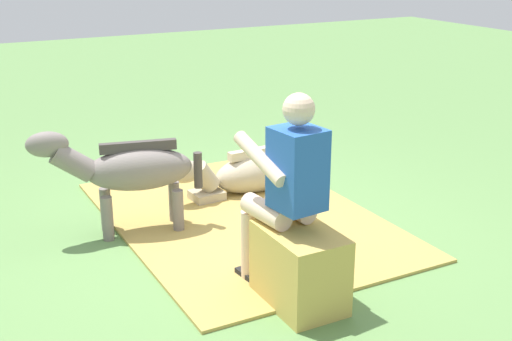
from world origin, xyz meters
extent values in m
plane|color=#608C4C|center=(0.00, 0.00, 0.00)|extent=(24.00, 24.00, 0.00)
cube|color=tan|center=(0.27, -0.20, 0.01)|extent=(2.92, 2.06, 0.02)
cube|color=tan|center=(-1.14, 0.11, 0.26)|extent=(0.62, 0.41, 0.51)
cylinder|color=beige|center=(-0.90, 0.23, 0.58)|extent=(0.41, 0.18, 0.14)
cylinder|color=beige|center=(-0.70, 0.26, 0.26)|extent=(0.11, 0.11, 0.51)
cube|color=black|center=(-0.70, 0.26, 0.03)|extent=(0.23, 0.12, 0.06)
cylinder|color=beige|center=(-0.88, 0.04, 0.58)|extent=(0.41, 0.18, 0.14)
cylinder|color=beige|center=(-0.68, 0.06, 0.26)|extent=(0.11, 0.11, 0.51)
cube|color=black|center=(-0.68, 0.06, 0.03)|extent=(0.23, 0.12, 0.06)
cube|color=#2659B2|center=(-1.09, 0.11, 0.91)|extent=(0.33, 0.31, 0.52)
cylinder|color=beige|center=(-0.93, 0.29, 0.96)|extent=(0.51, 0.14, 0.26)
cylinder|color=beige|center=(-0.90, -0.03, 0.96)|extent=(0.51, 0.14, 0.26)
sphere|color=beige|center=(-1.09, 0.11, 1.29)|extent=(0.20, 0.20, 0.20)
ellipsoid|color=slate|center=(0.45, 0.63, 0.53)|extent=(0.50, 0.89, 0.34)
cylinder|color=slate|center=(0.41, 0.93, 0.18)|extent=(0.09, 0.09, 0.36)
cylinder|color=slate|center=(0.61, 0.89, 0.18)|extent=(0.09, 0.09, 0.36)
cylinder|color=slate|center=(0.29, 0.38, 0.18)|extent=(0.09, 0.09, 0.36)
cylinder|color=slate|center=(0.48, 0.34, 0.18)|extent=(0.09, 0.09, 0.36)
cylinder|color=slate|center=(0.56, 1.12, 0.63)|extent=(0.26, 0.40, 0.33)
ellipsoid|color=slate|center=(0.60, 1.30, 0.79)|extent=(0.23, 0.35, 0.20)
cube|color=#433D3A|center=(0.45, 0.63, 0.72)|extent=(0.19, 0.60, 0.08)
cylinder|color=#433D3A|center=(0.34, 0.18, 0.48)|extent=(0.07, 0.07, 0.30)
ellipsoid|color=tan|center=(0.83, -0.64, 0.18)|extent=(0.45, 0.90, 0.36)
cube|color=tan|center=(0.80, -0.10, 0.05)|extent=(0.26, 0.29, 0.10)
cylinder|color=tan|center=(0.80, -0.08, 0.24)|extent=(0.20, 0.30, 0.30)
ellipsoid|color=tan|center=(0.79, 0.10, 0.32)|extent=(0.18, 0.31, 0.20)
cube|color=beige|center=(0.83, -0.56, 0.38)|extent=(0.11, 0.44, 0.08)
camera|label=1|loc=(-4.47, 2.21, 2.26)|focal=47.53mm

